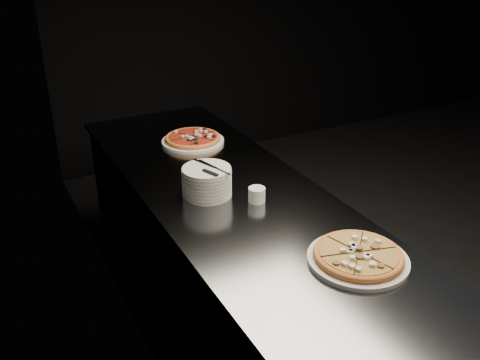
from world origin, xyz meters
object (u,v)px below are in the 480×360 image
pizza_tomato (193,139)px  plate_stack (207,181)px  counter (238,284)px  ramekin (257,194)px  pizza_mushroom (358,256)px  cutlery (210,168)px

pizza_tomato → plate_stack: size_ratio=1.58×
counter → ramekin: 0.50m
counter → pizza_tomato: (0.08, 0.66, 0.48)m
pizza_mushroom → plate_stack: plate_stack is taller
plate_stack → counter: bearing=-35.7°
counter → ramekin: ramekin is taller
counter → pizza_mushroom: size_ratio=6.38×
counter → cutlery: cutlery is taller
pizza_mushroom → plate_stack: (-0.25, 0.70, 0.04)m
cutlery → ramekin: cutlery is taller
counter → pizza_mushroom: (0.14, -0.63, 0.48)m
pizza_tomato → ramekin: size_ratio=4.64×
plate_stack → cutlery: (0.01, -0.02, 0.07)m
pizza_tomato → ramekin: bearing=-91.9°
counter → pizza_tomato: size_ratio=7.39×
plate_stack → ramekin: 0.22m
pizza_mushroom → ramekin: size_ratio=5.38×
pizza_tomato → ramekin: ramekin is taller
cutlery → ramekin: bearing=-62.6°
cutlery → ramekin: size_ratio=3.14×
pizza_mushroom → ramekin: bearing=99.5°
pizza_mushroom → plate_stack: 0.75m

